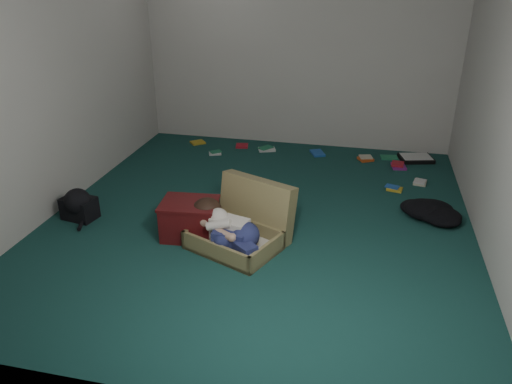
% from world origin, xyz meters
% --- Properties ---
extents(floor, '(4.50, 4.50, 0.00)m').
position_xyz_m(floor, '(0.00, 0.00, 0.00)').
color(floor, '#16413D').
rests_on(floor, ground).
extents(wall_back, '(4.50, 0.00, 4.50)m').
position_xyz_m(wall_back, '(0.00, 2.25, 1.30)').
color(wall_back, silver).
rests_on(wall_back, ground).
extents(wall_front, '(4.50, 0.00, 4.50)m').
position_xyz_m(wall_front, '(0.00, -2.25, 1.30)').
color(wall_front, silver).
rests_on(wall_front, ground).
extents(wall_left, '(0.00, 4.50, 4.50)m').
position_xyz_m(wall_left, '(-2.00, 0.00, 1.30)').
color(wall_left, silver).
rests_on(wall_left, ground).
extents(wall_right, '(0.00, 4.50, 4.50)m').
position_xyz_m(wall_right, '(2.00, 0.00, 1.30)').
color(wall_right, silver).
rests_on(wall_right, ground).
extents(suitcase, '(0.96, 0.95, 0.54)m').
position_xyz_m(suitcase, '(-0.04, -0.46, 0.16)').
color(suitcase, olive).
rests_on(suitcase, floor).
extents(person, '(0.71, 0.60, 0.34)m').
position_xyz_m(person, '(-0.16, -0.61, 0.21)').
color(person, white).
rests_on(person, suitcase).
extents(maroon_bin, '(0.53, 0.44, 0.34)m').
position_xyz_m(maroon_bin, '(-0.54, -0.47, 0.17)').
color(maroon_bin, '#4D0F11').
rests_on(maroon_bin, floor).
extents(backpack, '(0.44, 0.38, 0.23)m').
position_xyz_m(backpack, '(-1.70, -0.38, 0.12)').
color(backpack, black).
rests_on(backpack, floor).
extents(clothing_pile, '(0.48, 0.39, 0.15)m').
position_xyz_m(clothing_pile, '(1.63, 0.38, 0.08)').
color(clothing_pile, black).
rests_on(clothing_pile, floor).
extents(paper_tray, '(0.45, 0.38, 0.06)m').
position_xyz_m(paper_tray, '(1.58, 1.95, 0.03)').
color(paper_tray, black).
rests_on(paper_tray, floor).
extents(book_scatter, '(3.06, 1.21, 0.02)m').
position_xyz_m(book_scatter, '(0.47, 1.71, 0.01)').
color(book_scatter, gold).
rests_on(book_scatter, floor).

